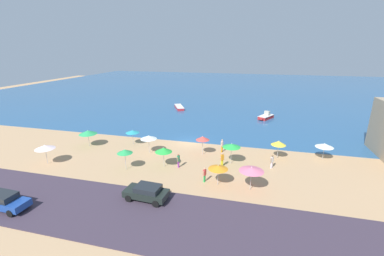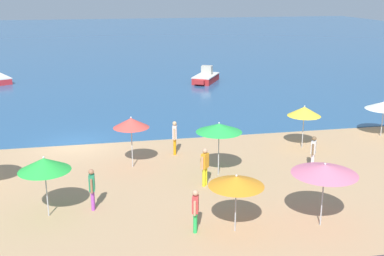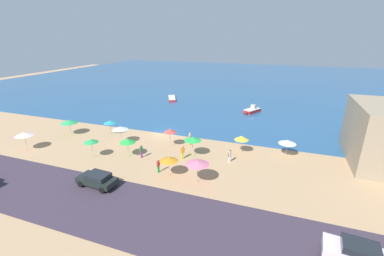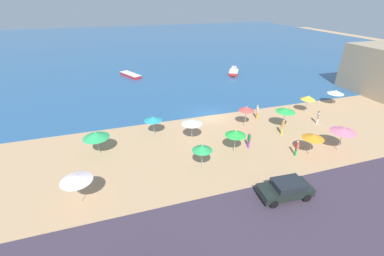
# 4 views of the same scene
# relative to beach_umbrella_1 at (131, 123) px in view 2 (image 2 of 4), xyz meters

# --- Properties ---
(ground_plane) EXTENTS (160.00, 160.00, 0.00)m
(ground_plane) POSITION_rel_beach_umbrella_1_xyz_m (-2.90, 4.07, -2.27)
(ground_plane) COLOR tan
(sea) EXTENTS (150.00, 110.00, 0.05)m
(sea) POSITION_rel_beach_umbrella_1_xyz_m (-2.90, 59.07, -2.25)
(sea) COLOR #295888
(sea) RESTS_ON ground_plane
(beach_umbrella_1) EXTENTS (1.76, 1.76, 2.59)m
(beach_umbrella_1) POSITION_rel_beach_umbrella_1_xyz_m (0.00, 0.00, 0.00)
(beach_umbrella_1) COLOR #B2B2B7
(beach_umbrella_1) RESTS_ON ground_plane
(beach_umbrella_3) EXTENTS (2.00, 2.00, 2.47)m
(beach_umbrella_3) POSITION_rel_beach_umbrella_1_xyz_m (-3.65, -4.68, -0.13)
(beach_umbrella_3) COLOR #B2B2B7
(beach_umbrella_3) RESTS_ON ground_plane
(beach_umbrella_4) EXTENTS (2.42, 2.42, 2.49)m
(beach_umbrella_4) POSITION_rel_beach_umbrella_1_xyz_m (6.42, -7.48, -0.03)
(beach_umbrella_4) COLOR #B2B2B7
(beach_umbrella_4) RESTS_ON ground_plane
(beach_umbrella_6) EXTENTS (2.16, 2.16, 2.60)m
(beach_umbrella_6) POSITION_rel_beach_umbrella_1_xyz_m (3.91, -1.85, 0.06)
(beach_umbrella_6) COLOR #B2B2B7
(beach_umbrella_6) RESTS_ON ground_plane
(beach_umbrella_7) EXTENTS (2.16, 2.16, 2.18)m
(beach_umbrella_7) POSITION_rel_beach_umbrella_1_xyz_m (15.01, 2.24, -0.39)
(beach_umbrella_7) COLOR #B2B2B7
(beach_umbrella_7) RESTS_ON ground_plane
(beach_umbrella_8) EXTENTS (1.82, 1.82, 2.41)m
(beach_umbrella_8) POSITION_rel_beach_umbrella_1_xyz_m (9.47, 1.12, -0.19)
(beach_umbrella_8) COLOR #B2B2B7
(beach_umbrella_8) RESTS_ON ground_plane
(beach_umbrella_11) EXTENTS (2.02, 2.02, 2.22)m
(beach_umbrella_11) POSITION_rel_beach_umbrella_1_xyz_m (3.15, -7.28, -0.31)
(beach_umbrella_11) COLOR #B2B2B7
(beach_umbrella_11) RESTS_ON ground_plane
(bather_0) EXTENTS (0.24, 0.57, 1.72)m
(bather_0) POSITION_rel_beach_umbrella_1_xyz_m (-1.94, -4.43, -1.31)
(bather_0) COLOR #A845B6
(bather_0) RESTS_ON ground_plane
(bather_1) EXTENTS (0.30, 0.56, 1.83)m
(bather_1) POSITION_rel_beach_umbrella_1_xyz_m (2.36, 1.44, -1.24)
(bather_1) COLOR orange
(bather_1) RESTS_ON ground_plane
(bather_2) EXTENTS (0.42, 0.44, 1.77)m
(bather_2) POSITION_rel_beach_umbrella_1_xyz_m (2.99, -2.99, -1.28)
(bather_2) COLOR yellow
(bather_2) RESTS_ON ground_plane
(bather_3) EXTENTS (0.38, 0.50, 1.65)m
(bather_3) POSITION_rel_beach_umbrella_1_xyz_m (8.66, -1.94, -1.35)
(bather_3) COLOR white
(bather_3) RESTS_ON ground_plane
(bather_4) EXTENTS (0.31, 0.55, 1.64)m
(bather_4) POSITION_rel_beach_umbrella_1_xyz_m (1.71, -7.04, -1.36)
(bather_4) COLOR green
(bather_4) RESTS_ON ground_plane
(skiff_offshore) EXTENTS (3.24, 4.13, 1.48)m
(skiff_offshore) POSITION_rel_beach_umbrella_1_xyz_m (8.44, 20.52, -1.81)
(skiff_offshore) COLOR #AF2628
(skiff_offshore) RESTS_ON sea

